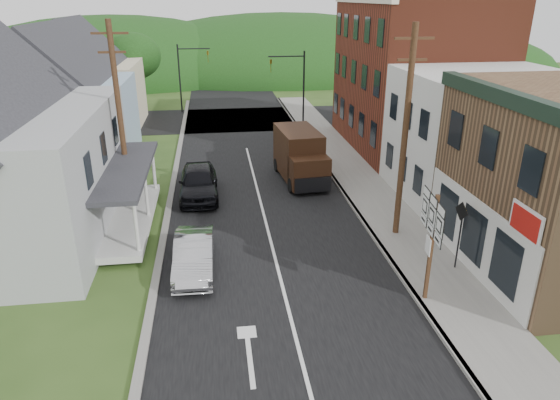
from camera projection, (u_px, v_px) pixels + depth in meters
name	position (u px, v px, depth m)	size (l,w,h in m)	color
ground	(282.00, 286.00, 18.39)	(120.00, 120.00, 0.00)	#2D4719
road	(257.00, 189.00, 27.56)	(9.00, 90.00, 0.02)	black
cross_road	(239.00, 119.00, 43.14)	(60.00, 9.00, 0.02)	black
sidewalk_right	(371.00, 196.00, 26.43)	(2.80, 55.00, 0.15)	slate
curb_right	(347.00, 197.00, 26.27)	(0.20, 55.00, 0.15)	slate
curb_left	(169.00, 207.00, 25.13)	(0.30, 55.00, 0.12)	slate
storefront_white	(481.00, 137.00, 25.44)	(8.00, 7.00, 6.50)	silver
storefront_red	(414.00, 75.00, 33.49)	(8.00, 12.00, 10.00)	maroon
house_blue	(71.00, 103.00, 31.21)	(7.14, 8.16, 7.28)	#8EA6C2
house_cream	(93.00, 81.00, 39.39)	(7.14, 8.16, 7.28)	beige
utility_pole_right	(405.00, 133.00, 20.53)	(1.60, 0.26, 9.00)	#472D19
utility_pole_left	(120.00, 118.00, 23.15)	(1.60, 0.26, 9.00)	#472D19
traffic_signal_right	(295.00, 80.00, 39.04)	(2.87, 0.20, 6.00)	black
traffic_signal_left	(187.00, 70.00, 44.39)	(2.87, 0.20, 6.00)	black
tree_left_d	(134.00, 56.00, 44.75)	(4.80, 4.80, 6.94)	#382616
forested_ridge	(227.00, 73.00, 68.81)	(90.00, 30.00, 16.00)	black
silver_sedan	(194.00, 255.00, 19.11)	(1.46, 4.19, 1.38)	#AEADB2
dark_sedan	(198.00, 182.00, 26.19)	(1.98, 4.91, 1.67)	black
delivery_van	(300.00, 156.00, 28.34)	(2.53, 5.32, 2.88)	black
route_sign_cluster	(431.00, 233.00, 16.46)	(0.34, 2.20, 3.86)	#472D19
warning_sign	(460.00, 226.00, 18.68)	(0.17, 0.76, 2.76)	black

